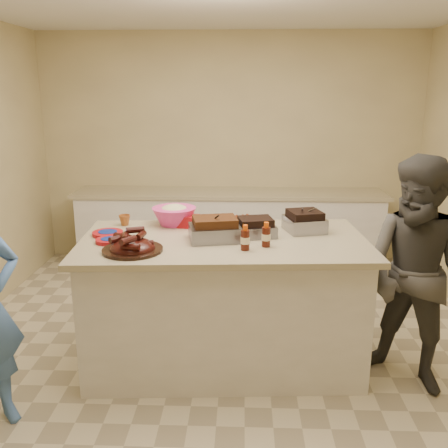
{
  "coord_description": "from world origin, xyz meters",
  "views": [
    {
      "loc": [
        0.15,
        -3.49,
        2.05
      ],
      "look_at": [
        0.02,
        0.05,
        1.09
      ],
      "focal_mm": 40.0,
      "sensor_mm": 36.0,
      "label": 1
    }
  ],
  "objects_px": {
    "rib_platter": "(133,251)",
    "bbq_bottle_a": "(266,246)",
    "roasting_pan": "(304,231)",
    "bbq_bottle_b": "(245,250)",
    "mustard_bottle": "(204,236)",
    "coleslaw_bowl": "(175,225)",
    "guest_gray": "(407,383)",
    "plastic_cup": "(125,225)",
    "island": "(224,360)"
  },
  "relations": [
    {
      "from": "rib_platter",
      "to": "bbq_bottle_a",
      "type": "distance_m",
      "value": 0.92
    },
    {
      "from": "roasting_pan",
      "to": "bbq_bottle_a",
      "type": "height_order",
      "value": "bbq_bottle_a"
    },
    {
      "from": "bbq_bottle_b",
      "to": "mustard_bottle",
      "type": "distance_m",
      "value": 0.46
    },
    {
      "from": "coleslaw_bowl",
      "to": "rib_platter",
      "type": "bearing_deg",
      "value": -105.53
    },
    {
      "from": "bbq_bottle_a",
      "to": "coleslaw_bowl",
      "type": "bearing_deg",
      "value": 142.43
    },
    {
      "from": "coleslaw_bowl",
      "to": "bbq_bottle_b",
      "type": "xyz_separation_m",
      "value": [
        0.57,
        -0.63,
        0.0
      ]
    },
    {
      "from": "rib_platter",
      "to": "bbq_bottle_a",
      "type": "bearing_deg",
      "value": 8.75
    },
    {
      "from": "mustard_bottle",
      "to": "guest_gray",
      "type": "height_order",
      "value": "mustard_bottle"
    },
    {
      "from": "rib_platter",
      "to": "bbq_bottle_b",
      "type": "xyz_separation_m",
      "value": [
        0.76,
        0.06,
        0.0
      ]
    },
    {
      "from": "coleslaw_bowl",
      "to": "bbq_bottle_a",
      "type": "relative_size",
      "value": 2.02
    },
    {
      "from": "mustard_bottle",
      "to": "plastic_cup",
      "type": "xyz_separation_m",
      "value": [
        -0.66,
        0.27,
        0.0
      ]
    },
    {
      "from": "island",
      "to": "bbq_bottle_b",
      "type": "bearing_deg",
      "value": -61.74
    },
    {
      "from": "island",
      "to": "roasting_pan",
      "type": "xyz_separation_m",
      "value": [
        0.61,
        0.23,
        0.99
      ]
    },
    {
      "from": "bbq_bottle_a",
      "to": "guest_gray",
      "type": "distance_m",
      "value": 1.44
    },
    {
      "from": "bbq_bottle_a",
      "to": "guest_gray",
      "type": "xyz_separation_m",
      "value": [
        1.04,
        -0.1,
        -0.99
      ]
    },
    {
      "from": "coleslaw_bowl",
      "to": "bbq_bottle_a",
      "type": "bearing_deg",
      "value": -37.57
    },
    {
      "from": "rib_platter",
      "to": "mustard_bottle",
      "type": "xyz_separation_m",
      "value": [
        0.45,
        0.39,
        0.0
      ]
    },
    {
      "from": "coleslaw_bowl",
      "to": "bbq_bottle_b",
      "type": "bearing_deg",
      "value": -48.01
    },
    {
      "from": "guest_gray",
      "to": "bbq_bottle_b",
      "type": "bearing_deg",
      "value": -142.47
    },
    {
      "from": "bbq_bottle_a",
      "to": "plastic_cup",
      "type": "xyz_separation_m",
      "value": [
        -1.11,
        0.52,
        0.0
      ]
    },
    {
      "from": "island",
      "to": "roasting_pan",
      "type": "relative_size",
      "value": 7.56
    },
    {
      "from": "island",
      "to": "bbq_bottle_a",
      "type": "relative_size",
      "value": 11.92
    },
    {
      "from": "rib_platter",
      "to": "bbq_bottle_a",
      "type": "xyz_separation_m",
      "value": [
        0.91,
        0.14,
        0.0
      ]
    },
    {
      "from": "island",
      "to": "bbq_bottle_b",
      "type": "relative_size",
      "value": 11.81
    },
    {
      "from": "bbq_bottle_a",
      "to": "mustard_bottle",
      "type": "distance_m",
      "value": 0.52
    },
    {
      "from": "coleslaw_bowl",
      "to": "bbq_bottle_a",
      "type": "distance_m",
      "value": 0.9
    },
    {
      "from": "rib_platter",
      "to": "plastic_cup",
      "type": "bearing_deg",
      "value": 107.38
    },
    {
      "from": "bbq_bottle_a",
      "to": "bbq_bottle_b",
      "type": "relative_size",
      "value": 0.99
    },
    {
      "from": "roasting_pan",
      "to": "bbq_bottle_a",
      "type": "bearing_deg",
      "value": -142.85
    },
    {
      "from": "coleslaw_bowl",
      "to": "plastic_cup",
      "type": "xyz_separation_m",
      "value": [
        -0.4,
        -0.03,
        0.0
      ]
    },
    {
      "from": "roasting_pan",
      "to": "plastic_cup",
      "type": "xyz_separation_m",
      "value": [
        -1.43,
        0.12,
        0.0
      ]
    },
    {
      "from": "coleslaw_bowl",
      "to": "mustard_bottle",
      "type": "relative_size",
      "value": 2.99
    },
    {
      "from": "island",
      "to": "rib_platter",
      "type": "distance_m",
      "value": 1.2
    },
    {
      "from": "bbq_bottle_b",
      "to": "mustard_bottle",
      "type": "bearing_deg",
      "value": 132.64
    },
    {
      "from": "island",
      "to": "roasting_pan",
      "type": "height_order",
      "value": "roasting_pan"
    },
    {
      "from": "coleslaw_bowl",
      "to": "island",
      "type": "bearing_deg",
      "value": -42.62
    },
    {
      "from": "bbq_bottle_a",
      "to": "plastic_cup",
      "type": "distance_m",
      "value": 1.23
    },
    {
      "from": "mustard_bottle",
      "to": "bbq_bottle_b",
      "type": "bearing_deg",
      "value": -47.36
    },
    {
      "from": "roasting_pan",
      "to": "bbq_bottle_b",
      "type": "height_order",
      "value": "bbq_bottle_b"
    },
    {
      "from": "plastic_cup",
      "to": "guest_gray",
      "type": "distance_m",
      "value": 2.45
    },
    {
      "from": "roasting_pan",
      "to": "plastic_cup",
      "type": "bearing_deg",
      "value": 160.34
    },
    {
      "from": "roasting_pan",
      "to": "mustard_bottle",
      "type": "distance_m",
      "value": 0.78
    },
    {
      "from": "roasting_pan",
      "to": "mustard_bottle",
      "type": "xyz_separation_m",
      "value": [
        -0.77,
        -0.15,
        0.0
      ]
    },
    {
      "from": "bbq_bottle_a",
      "to": "guest_gray",
      "type": "relative_size",
      "value": 0.11
    },
    {
      "from": "rib_platter",
      "to": "roasting_pan",
      "type": "distance_m",
      "value": 1.33
    },
    {
      "from": "coleslaw_bowl",
      "to": "plastic_cup",
      "type": "bearing_deg",
      "value": -175.55
    },
    {
      "from": "rib_platter",
      "to": "coleslaw_bowl",
      "type": "distance_m",
      "value": 0.72
    },
    {
      "from": "coleslaw_bowl",
      "to": "bbq_bottle_a",
      "type": "xyz_separation_m",
      "value": [
        0.72,
        -0.55,
        0.0
      ]
    },
    {
      "from": "rib_platter",
      "to": "bbq_bottle_b",
      "type": "bearing_deg",
      "value": 4.28
    },
    {
      "from": "mustard_bottle",
      "to": "bbq_bottle_a",
      "type": "bearing_deg",
      "value": -29.05
    }
  ]
}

